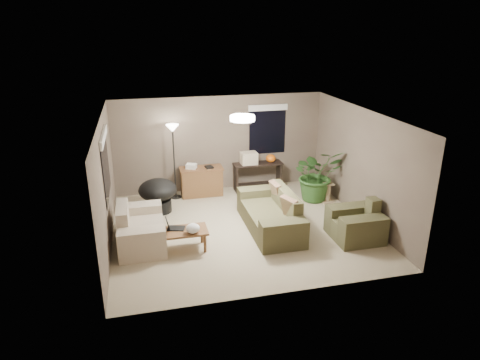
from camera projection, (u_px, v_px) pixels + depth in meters
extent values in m
plane|color=#BEAE8D|center=(242.00, 228.00, 9.38)|extent=(5.50, 5.50, 0.00)
plane|color=white|center=(242.00, 115.00, 8.52)|extent=(5.50, 5.50, 0.00)
plane|color=#695D4E|center=(220.00, 144.00, 11.23)|extent=(5.50, 0.00, 5.50)
plane|color=#695D4E|center=(280.00, 226.00, 6.67)|extent=(5.50, 0.00, 5.50)
plane|color=#695D4E|center=(106.00, 185.00, 8.35)|extent=(0.00, 5.00, 5.00)
plane|color=#695D4E|center=(362.00, 165.00, 9.55)|extent=(0.00, 5.00, 5.00)
cube|color=#49472C|center=(270.00, 219.00, 9.30)|extent=(0.95, 1.48, 0.42)
cube|color=brown|center=(286.00, 200.00, 9.23)|extent=(0.22, 1.48, 0.43)
cube|color=#46442A|center=(283.00, 235.00, 8.43)|extent=(0.95, 0.36, 0.60)
cube|color=#4D4B2E|center=(258.00, 200.00, 10.11)|extent=(0.95, 0.36, 0.60)
cube|color=#8C7251|center=(290.00, 208.00, 8.80)|extent=(0.37, 0.50, 0.47)
cube|color=#8C7251|center=(277.00, 192.00, 9.62)|extent=(0.27, 0.47, 0.47)
cube|color=beige|center=(142.00, 234.00, 8.67)|extent=(0.90, 0.88, 0.42)
cube|color=beige|center=(123.00, 216.00, 8.45)|extent=(0.22, 0.88, 0.43)
cube|color=beige|center=(142.00, 244.00, 8.08)|extent=(0.90, 0.36, 0.60)
cube|color=beige|center=(141.00, 217.00, 9.21)|extent=(0.90, 0.36, 0.60)
cube|color=brown|center=(355.00, 229.00, 8.88)|extent=(0.95, 0.28, 0.42)
cube|color=brown|center=(373.00, 208.00, 8.82)|extent=(0.22, 0.28, 0.43)
cube|color=#4C4A2D|center=(363.00, 232.00, 8.56)|extent=(0.95, 0.36, 0.60)
cube|color=brown|center=(348.00, 218.00, 9.15)|extent=(0.95, 0.36, 0.60)
cube|color=brown|center=(182.00, 231.00, 8.35)|extent=(1.00, 0.55, 0.04)
cylinder|color=brown|center=(162.00, 248.00, 8.15)|extent=(0.06, 0.06, 0.38)
cylinder|color=brown|center=(205.00, 243.00, 8.34)|extent=(0.06, 0.06, 0.38)
cylinder|color=brown|center=(160.00, 238.00, 8.52)|extent=(0.06, 0.06, 0.38)
cylinder|color=brown|center=(202.00, 234.00, 8.70)|extent=(0.06, 0.06, 0.38)
cube|color=black|center=(176.00, 228.00, 8.41)|extent=(0.38, 0.31, 0.02)
cube|color=black|center=(168.00, 224.00, 8.34)|extent=(0.08, 0.23, 0.22)
ellipsoid|color=white|center=(193.00, 228.00, 8.22)|extent=(0.32, 0.30, 0.19)
cube|color=brown|center=(202.00, 182.00, 11.06)|extent=(1.05, 0.45, 0.71)
cube|color=brown|center=(201.00, 168.00, 10.93)|extent=(1.10, 0.50, 0.04)
cube|color=silver|center=(191.00, 166.00, 10.85)|extent=(0.31, 0.28, 0.12)
cube|color=black|center=(209.00, 167.00, 10.92)|extent=(0.22, 0.25, 0.04)
cube|color=black|center=(258.00, 164.00, 11.29)|extent=(1.30, 0.40, 0.04)
cube|color=black|center=(236.00, 179.00, 11.29)|extent=(0.05, 0.38, 0.71)
cube|color=black|center=(279.00, 175.00, 11.56)|extent=(0.05, 0.38, 0.71)
cube|color=black|center=(258.00, 184.00, 11.49)|extent=(1.25, 0.36, 0.03)
ellipsoid|color=orange|center=(271.00, 158.00, 11.33)|extent=(0.33, 0.33, 0.21)
cube|color=beige|center=(249.00, 158.00, 11.18)|extent=(0.43, 0.33, 0.31)
cylinder|color=black|center=(159.00, 205.00, 10.17)|extent=(0.60, 0.60, 0.30)
ellipsoid|color=black|center=(158.00, 190.00, 10.03)|extent=(1.03, 1.03, 0.50)
cylinder|color=black|center=(176.00, 197.00, 11.03)|extent=(0.28, 0.28, 0.02)
cylinder|color=black|center=(174.00, 164.00, 10.72)|extent=(0.04, 0.04, 1.78)
cone|color=white|center=(172.00, 128.00, 10.40)|extent=(0.32, 0.32, 0.18)
cylinder|color=white|center=(242.00, 118.00, 8.54)|extent=(0.50, 0.50, 0.10)
imported|color=#2D5923|center=(316.00, 180.00, 10.73)|extent=(1.21, 1.35, 1.05)
cube|color=tan|center=(327.00, 201.00, 10.75)|extent=(0.32, 0.32, 0.03)
cylinder|color=tan|center=(328.00, 193.00, 10.66)|extent=(0.12, 0.12, 0.44)
cube|color=tan|center=(329.00, 184.00, 10.58)|extent=(0.22, 0.22, 0.03)
cube|color=black|center=(106.00, 166.00, 8.52)|extent=(0.01, 1.50, 1.30)
cube|color=white|center=(103.00, 137.00, 8.32)|extent=(0.05, 1.56, 0.16)
cube|color=black|center=(267.00, 130.00, 11.40)|extent=(1.00, 0.01, 1.30)
cube|color=white|center=(268.00, 108.00, 11.17)|extent=(1.06, 0.05, 0.16)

